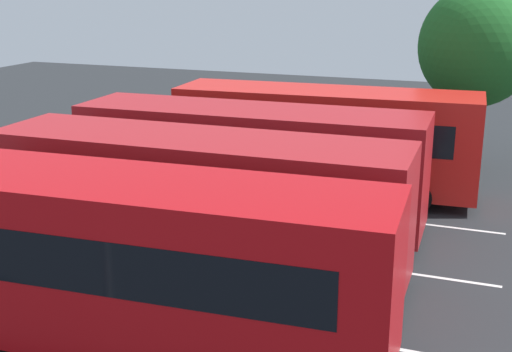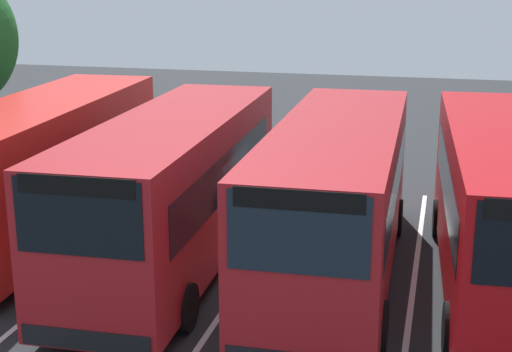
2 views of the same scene
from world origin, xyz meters
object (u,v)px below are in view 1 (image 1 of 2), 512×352
object	(u,v)px
bus_far_left	(324,137)
bus_center_right	(197,202)
pedestrian	(125,155)
bus_far_right	(130,260)
depot_tree	(477,47)
bus_center_left	(249,163)

from	to	relation	value
bus_far_left	bus_center_right	xyz separation A→B (m)	(1.03, 7.44, 0.00)
pedestrian	bus_center_right	bearing A→B (deg)	-27.01
bus_far_left	pedestrian	world-z (taller)	bus_far_left
bus_center_right	pedestrian	xyz separation A→B (m)	(5.78, -6.27, -0.93)
bus_center_right	pedestrian	size ratio (longest dim) A/B	6.16
bus_center_right	bus_far_right	world-z (taller)	same
bus_center_right	pedestrian	distance (m)	8.58
bus_far_left	depot_tree	size ratio (longest dim) A/B	1.47
bus_far_left	bus_center_right	bearing A→B (deg)	79.00
bus_far_right	bus_center_right	bearing A→B (deg)	-87.96
bus_center_right	bus_center_left	bearing A→B (deg)	-89.43
bus_far_right	depot_tree	bearing A→B (deg)	-109.96
bus_far_left	bus_center_left	world-z (taller)	same
bus_center_left	pedestrian	xyz separation A→B (m)	(5.66, -2.67, -0.93)
bus_far_right	depot_tree	world-z (taller)	depot_tree
bus_far_left	depot_tree	bearing A→B (deg)	-131.84
bus_far_right	depot_tree	distance (m)	17.16
bus_center_left	pedestrian	world-z (taller)	bus_center_left
bus_far_left	pedestrian	bearing A→B (deg)	6.62
bus_far_right	bus_far_left	bearing A→B (deg)	-96.76
bus_center_left	bus_center_right	world-z (taller)	same
bus_far_right	pedestrian	world-z (taller)	bus_far_right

